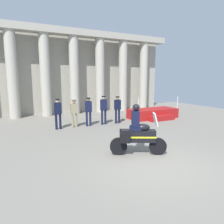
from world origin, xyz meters
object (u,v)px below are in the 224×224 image
Objects in this scene: reviewing_stand at (153,114)px; officer_in_row_1 at (74,111)px; officer_in_row_0 at (58,112)px; officer_in_row_3 at (104,108)px; officer_in_row_4 at (118,107)px; officer_in_row_2 at (88,109)px; motorcycle_with_rider at (136,134)px.

officer_in_row_1 is (-5.88, -0.22, 0.62)m from reviewing_stand.
officer_in_row_0 is 0.96× the size of officer_in_row_3.
officer_in_row_4 is at bearing -177.79° from officer_in_row_1.
officer_in_row_3 reaches higher than officer_in_row_0.
officer_in_row_1 is 0.95× the size of officer_in_row_2.
officer_in_row_1 is at bearing -177.85° from reviewing_stand.
officer_in_row_2 is 0.99× the size of officer_in_row_4.
reviewing_stand is at bearing -173.11° from officer_in_row_1.
officer_in_row_1 is 2.78m from officer_in_row_4.
reviewing_stand is 2.21× the size of officer_in_row_1.
officer_in_row_1 is 0.94× the size of officer_in_row_4.
officer_in_row_2 is (0.86, -0.02, 0.05)m from officer_in_row_1.
officer_in_row_4 reaches higher than officer_in_row_0.
officer_in_row_3 is (2.78, -0.01, 0.04)m from officer_in_row_0.
motorcycle_with_rider reaches higher than officer_in_row_1.
officer_in_row_3 is 1.03× the size of officer_in_row_4.
motorcycle_with_rider is at bearing 94.18° from officer_in_row_2.
officer_in_row_2 is at bearing -175.18° from officer_in_row_0.
officer_in_row_2 reaches higher than reviewing_stand.
officer_in_row_2 is at bearing -177.22° from reviewing_stand.
motorcycle_with_rider is at bearing 103.50° from officer_in_row_1.
officer_in_row_1 is at bearing 3.20° from officer_in_row_2.
officer_in_row_4 reaches higher than officer_in_row_2.
officer_in_row_1 reaches higher than reviewing_stand.
officer_in_row_0 is 0.89× the size of motorcycle_with_rider.
officer_in_row_0 is 2.78m from officer_in_row_3.
officer_in_row_2 is at bearing 1.77° from officer_in_row_4.
officer_in_row_0 reaches higher than officer_in_row_1.
officer_in_row_3 reaches higher than reviewing_stand.
motorcycle_with_rider reaches higher than officer_in_row_2.
reviewing_stand is 2.07× the size of officer_in_row_4.
officer_in_row_0 is at bearing 4.82° from officer_in_row_2.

